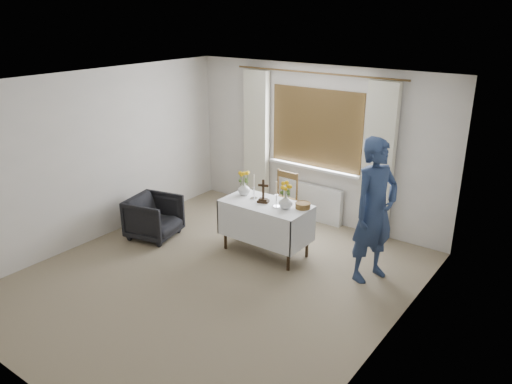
% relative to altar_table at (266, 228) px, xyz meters
% --- Properties ---
extents(ground, '(5.00, 5.00, 0.00)m').
position_rel_altar_table_xyz_m(ground, '(-0.10, -0.98, -0.38)').
color(ground, gray).
rests_on(ground, ground).
extents(altar_table, '(1.24, 0.64, 0.76)m').
position_rel_altar_table_xyz_m(altar_table, '(0.00, 0.00, 0.00)').
color(altar_table, white).
rests_on(altar_table, ground).
extents(wooden_chair, '(0.44, 0.44, 0.91)m').
position_rel_altar_table_xyz_m(wooden_chair, '(-0.29, 0.80, 0.08)').
color(wooden_chair, brown).
rests_on(wooden_chair, ground).
extents(armchair, '(0.84, 0.82, 0.64)m').
position_rel_altar_table_xyz_m(armchair, '(-1.67, -0.57, -0.06)').
color(armchair, black).
rests_on(armchair, ground).
extents(person, '(0.66, 0.79, 1.86)m').
position_rel_altar_table_xyz_m(person, '(1.48, 0.25, 0.55)').
color(person, navy).
rests_on(person, ground).
extents(radiator, '(1.10, 0.10, 0.60)m').
position_rel_altar_table_xyz_m(radiator, '(-0.10, 1.44, -0.08)').
color(radiator, silver).
rests_on(radiator, ground).
extents(wooden_cross, '(0.18, 0.16, 0.33)m').
position_rel_altar_table_xyz_m(wooden_cross, '(-0.05, 0.00, 0.55)').
color(wooden_cross, black).
rests_on(wooden_cross, altar_table).
extents(candlestick_left, '(0.13, 0.13, 0.36)m').
position_rel_altar_table_xyz_m(candlestick_left, '(-0.23, 0.04, 0.56)').
color(candlestick_left, white).
rests_on(candlestick_left, altar_table).
extents(candlestick_right, '(0.11, 0.11, 0.36)m').
position_rel_altar_table_xyz_m(candlestick_right, '(0.19, -0.03, 0.56)').
color(candlestick_right, white).
rests_on(candlestick_right, altar_table).
extents(flower_vase_left, '(0.23, 0.23, 0.19)m').
position_rel_altar_table_xyz_m(flower_vase_left, '(-0.44, 0.08, 0.47)').
color(flower_vase_left, silver).
rests_on(flower_vase_left, altar_table).
extents(flower_vase_right, '(0.24, 0.24, 0.20)m').
position_rel_altar_table_xyz_m(flower_vase_right, '(0.32, 0.01, 0.48)').
color(flower_vase_right, silver).
rests_on(flower_vase_right, altar_table).
extents(wicker_basket, '(0.25, 0.25, 0.08)m').
position_rel_altar_table_xyz_m(wicker_basket, '(0.51, 0.14, 0.42)').
color(wicker_basket, brown).
rests_on(wicker_basket, altar_table).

